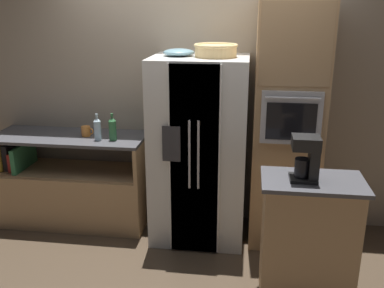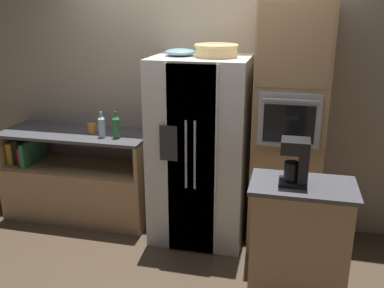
{
  "view_description": "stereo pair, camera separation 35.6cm",
  "coord_description": "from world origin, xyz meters",
  "px_view_note": "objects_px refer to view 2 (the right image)",
  "views": [
    {
      "loc": [
        0.56,
        -3.68,
        2.14
      ],
      "look_at": [
        0.06,
        -0.02,
        0.95
      ],
      "focal_mm": 40.0,
      "sensor_mm": 36.0,
      "label": 1
    },
    {
      "loc": [
        0.91,
        -3.61,
        2.14
      ],
      "look_at": [
        0.06,
        -0.02,
        0.95
      ],
      "focal_mm": 40.0,
      "sensor_mm": 36.0,
      "label": 2
    }
  ],
  "objects_px": {
    "bottle_tall": "(116,126)",
    "coffee_maker": "(298,160)",
    "wall_oven": "(289,128)",
    "bottle_short": "(102,126)",
    "refrigerator": "(200,150)",
    "fruit_bowl": "(180,52)",
    "wicker_basket": "(216,50)",
    "mug": "(92,128)"
  },
  "relations": [
    {
      "from": "bottle_short",
      "to": "bottle_tall",
      "type": "bearing_deg",
      "value": 6.43
    },
    {
      "from": "wicker_basket",
      "to": "coffee_maker",
      "type": "distance_m",
      "value": 1.29
    },
    {
      "from": "fruit_bowl",
      "to": "bottle_short",
      "type": "xyz_separation_m",
      "value": [
        -0.78,
        -0.04,
        -0.71
      ]
    },
    {
      "from": "wall_oven",
      "to": "coffee_maker",
      "type": "height_order",
      "value": "wall_oven"
    },
    {
      "from": "wicker_basket",
      "to": "bottle_tall",
      "type": "relative_size",
      "value": 1.46
    },
    {
      "from": "wicker_basket",
      "to": "mug",
      "type": "relative_size",
      "value": 3.07
    },
    {
      "from": "bottle_tall",
      "to": "coffee_maker",
      "type": "height_order",
      "value": "coffee_maker"
    },
    {
      "from": "wall_oven",
      "to": "coffee_maker",
      "type": "relative_size",
      "value": 6.89
    },
    {
      "from": "wall_oven",
      "to": "mug",
      "type": "xyz_separation_m",
      "value": [
        -1.91,
        0.04,
        -0.14
      ]
    },
    {
      "from": "bottle_short",
      "to": "wicker_basket",
      "type": "bearing_deg",
      "value": 0.33
    },
    {
      "from": "wall_oven",
      "to": "mug",
      "type": "height_order",
      "value": "wall_oven"
    },
    {
      "from": "fruit_bowl",
      "to": "bottle_tall",
      "type": "xyz_separation_m",
      "value": [
        -0.64,
        -0.03,
        -0.71
      ]
    },
    {
      "from": "wicker_basket",
      "to": "mug",
      "type": "xyz_separation_m",
      "value": [
        -1.27,
        0.1,
        -0.81
      ]
    },
    {
      "from": "wicker_basket",
      "to": "coffee_maker",
      "type": "height_order",
      "value": "wicker_basket"
    },
    {
      "from": "bottle_tall",
      "to": "coffee_maker",
      "type": "xyz_separation_m",
      "value": [
        1.69,
        -0.86,
        0.1
      ]
    },
    {
      "from": "refrigerator",
      "to": "fruit_bowl",
      "type": "distance_m",
      "value": 0.91
    },
    {
      "from": "refrigerator",
      "to": "coffee_maker",
      "type": "xyz_separation_m",
      "value": [
        0.86,
        -0.86,
        0.28
      ]
    },
    {
      "from": "bottle_tall",
      "to": "mug",
      "type": "bearing_deg",
      "value": 162.76
    },
    {
      "from": "refrigerator",
      "to": "bottle_tall",
      "type": "xyz_separation_m",
      "value": [
        -0.83,
        -0.0,
        0.18
      ]
    },
    {
      "from": "refrigerator",
      "to": "bottle_tall",
      "type": "relative_size",
      "value": 6.63
    },
    {
      "from": "wall_oven",
      "to": "coffee_maker",
      "type": "xyz_separation_m",
      "value": [
        0.08,
        -0.91,
        0.03
      ]
    },
    {
      "from": "refrigerator",
      "to": "mug",
      "type": "bearing_deg",
      "value": 175.47
    },
    {
      "from": "wall_oven",
      "to": "wicker_basket",
      "type": "relative_size",
      "value": 5.85
    },
    {
      "from": "wicker_basket",
      "to": "bottle_short",
      "type": "height_order",
      "value": "wicker_basket"
    },
    {
      "from": "fruit_bowl",
      "to": "mug",
      "type": "xyz_separation_m",
      "value": [
        -0.94,
        0.07,
        -0.78
      ]
    },
    {
      "from": "fruit_bowl",
      "to": "bottle_short",
      "type": "relative_size",
      "value": 1.08
    },
    {
      "from": "wall_oven",
      "to": "wicker_basket",
      "type": "distance_m",
      "value": 0.93
    },
    {
      "from": "fruit_bowl",
      "to": "mug",
      "type": "height_order",
      "value": "fruit_bowl"
    },
    {
      "from": "mug",
      "to": "coffee_maker",
      "type": "height_order",
      "value": "coffee_maker"
    },
    {
      "from": "refrigerator",
      "to": "fruit_bowl",
      "type": "relative_size",
      "value": 6.25
    },
    {
      "from": "bottle_short",
      "to": "coffee_maker",
      "type": "xyz_separation_m",
      "value": [
        1.83,
        -0.84,
        0.1
      ]
    },
    {
      "from": "wall_oven",
      "to": "bottle_tall",
      "type": "height_order",
      "value": "wall_oven"
    },
    {
      "from": "fruit_bowl",
      "to": "bottle_tall",
      "type": "bearing_deg",
      "value": -177.45
    },
    {
      "from": "bottle_tall",
      "to": "mug",
      "type": "relative_size",
      "value": 2.11
    },
    {
      "from": "refrigerator",
      "to": "mug",
      "type": "distance_m",
      "value": 1.14
    },
    {
      "from": "bottle_short",
      "to": "coffee_maker",
      "type": "distance_m",
      "value": 2.02
    },
    {
      "from": "wicker_basket",
      "to": "mug",
      "type": "height_order",
      "value": "wicker_basket"
    },
    {
      "from": "bottle_short",
      "to": "wall_oven",
      "type": "bearing_deg",
      "value": 2.36
    },
    {
      "from": "refrigerator",
      "to": "bottle_short",
      "type": "bearing_deg",
      "value": -178.8
    },
    {
      "from": "refrigerator",
      "to": "wicker_basket",
      "type": "relative_size",
      "value": 4.55
    },
    {
      "from": "wall_oven",
      "to": "bottle_short",
      "type": "bearing_deg",
      "value": -177.64
    },
    {
      "from": "fruit_bowl",
      "to": "wicker_basket",
      "type": "bearing_deg",
      "value": -6.57
    }
  ]
}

